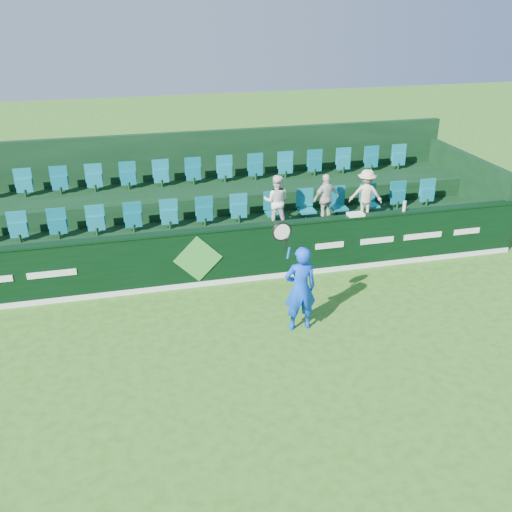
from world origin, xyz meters
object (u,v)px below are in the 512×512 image
object	(u,v)px
spectator_left	(276,201)
towel	(356,214)
tennis_player	(300,288)
drinks_bottle	(404,206)
spectator_right	(366,194)
spectator_middle	(326,198)

from	to	relation	value
spectator_left	towel	size ratio (longest dim) A/B	3.47
tennis_player	drinks_bottle	distance (m)	4.06
spectator_right	drinks_bottle	distance (m)	1.22
spectator_left	drinks_bottle	distance (m)	3.05
spectator_right	drinks_bottle	bearing A→B (deg)	133.81
drinks_bottle	spectator_middle	bearing A→B (deg)	144.25
spectator_middle	spectator_left	bearing A→B (deg)	-14.74
tennis_player	towel	xyz separation A→B (m)	(2.08, 2.29, 0.48)
spectator_left	spectator_right	size ratio (longest dim) A/B	1.02
tennis_player	spectator_middle	distance (m)	3.86
drinks_bottle	spectator_right	bearing A→B (deg)	113.34
spectator_right	spectator_middle	bearing A→B (deg)	20.47
tennis_player	drinks_bottle	bearing A→B (deg)	34.68
tennis_player	spectator_right	bearing A→B (deg)	50.37
drinks_bottle	spectator_left	bearing A→B (deg)	158.46
spectator_left	spectator_right	xyz separation A→B (m)	(2.35, 0.00, -0.02)
tennis_player	spectator_middle	size ratio (longest dim) A/B	1.91
spectator_left	towel	distance (m)	1.96
spectator_left	spectator_right	world-z (taller)	spectator_left
spectator_right	drinks_bottle	world-z (taller)	spectator_right
spectator_left	towel	world-z (taller)	spectator_left
spectator_middle	spectator_right	xyz separation A→B (m)	(1.07, 0.00, 0.02)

